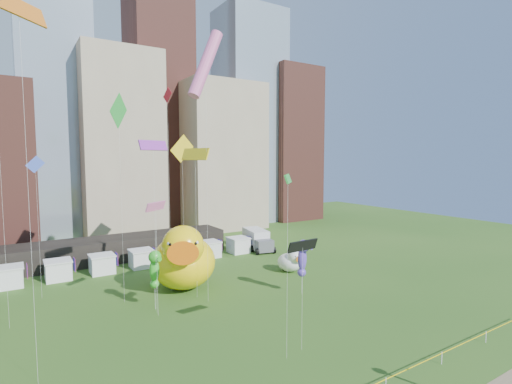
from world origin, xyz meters
TOP-DOWN VIEW (x-y plane):
  - skyline at (2.25, 61.06)m, footprint 101.00×23.00m
  - crane_right at (30.89, 64.00)m, footprint 23.00×1.00m
  - pavilion at (-4.00, 42.00)m, footprint 38.00×6.00m
  - vendor_tents at (1.02, 36.00)m, footprint 33.24×2.80m
  - big_duck at (2.51, 24.73)m, footprint 9.78×10.82m
  - small_duck at (16.65, 23.62)m, footprint 3.08×3.98m
  - seahorse_green at (-2.01, 20.70)m, footprint 1.43×1.69m
  - seahorse_purple at (12.68, 16.36)m, footprint 1.73×1.95m
  - box_truck at (19.72, 36.40)m, footprint 4.08×7.74m
  - kite_1 at (-2.31, 19.02)m, footprint 2.34×1.90m
  - kite_3 at (3.17, 6.54)m, footprint 1.69×1.75m
  - kite_4 at (2.71, 21.55)m, footprint 1.53×4.02m
  - kite_6 at (-12.37, 12.65)m, footprint 3.17×3.21m
  - kite_7 at (-2.18, 19.75)m, footprint 2.97×1.53m
  - kite_8 at (1.13, 24.99)m, footprint 0.40×1.63m
  - kite_9 at (3.17, 19.82)m, footprint 4.23×2.08m
  - kite_10 at (4.91, 6.95)m, footprint 2.77×0.59m
  - kite_11 at (-4.07, 24.39)m, footprint 2.30×2.79m
  - kite_12 at (5.67, 32.56)m, footprint 3.58×0.94m
  - kite_13 at (-11.11, 30.06)m, footprint 1.78×0.18m

SIDE VIEW (x-z plane):
  - vendor_tents at x=1.02m, z-range -0.09..2.31m
  - small_duck at x=16.65m, z-range -0.12..2.86m
  - pavilion at x=-4.00m, z-range 0.00..3.20m
  - box_truck at x=19.72m, z-range 0.04..3.17m
  - big_duck at x=2.51m, z-range -0.31..7.25m
  - seahorse_purple at x=12.68m, z-range 1.31..7.27m
  - seahorse_green at x=-2.01m, z-range 1.38..7.20m
  - kite_10 at x=4.91m, z-range 3.81..12.33m
  - kite_1 at x=-2.31m, z-range 4.88..15.55m
  - kite_3 at x=3.17m, z-range 6.28..19.77m
  - kite_13 at x=-11.11m, z-range 6.05..20.94m
  - kite_4 at x=2.71m, z-range 7.16..22.78m
  - kite_7 at x=-2.18m, z-range 7.56..23.79m
  - kite_12 at x=5.67m, z-range 6.85..24.56m
  - kite_11 at x=-4.07m, z-range 8.48..29.52m
  - kite_8 at x=1.13m, z-range 8.96..31.07m
  - skyline at x=2.25m, z-range -12.56..55.44m
  - kite_6 at x=-12.37m, z-range 11.35..35.48m
  - kite_9 at x=3.17m, z-range 10.11..37.26m
  - crane_right at x=30.89m, z-range 8.90..84.90m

